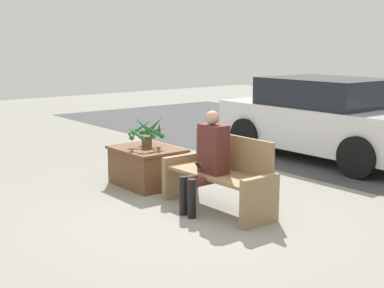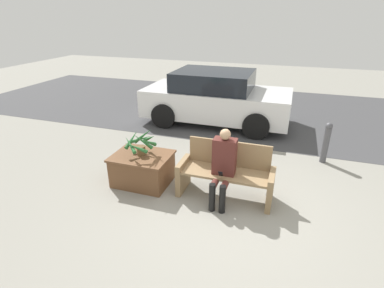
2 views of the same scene
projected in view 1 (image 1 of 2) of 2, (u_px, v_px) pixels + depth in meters
The scene contains 6 objects.
ground_plane at pixel (199, 216), 6.57m from camera, with size 30.00×30.00×0.00m, color gray.
bench at pixel (220, 176), 6.78m from camera, with size 1.61×0.57×0.94m.
person_seated at pixel (208, 157), 6.63m from camera, with size 0.37×0.57×1.28m.
planter_box at pixel (147, 165), 7.95m from camera, with size 1.04×0.82×0.57m.
potted_plant at pixel (147, 132), 7.86m from camera, with size 0.60×0.63×0.50m.
parked_car at pixel (328, 119), 9.80m from camera, with size 4.04×1.98×1.47m.
Camera 1 is at (4.87, -3.97, 2.09)m, focal length 50.00 mm.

